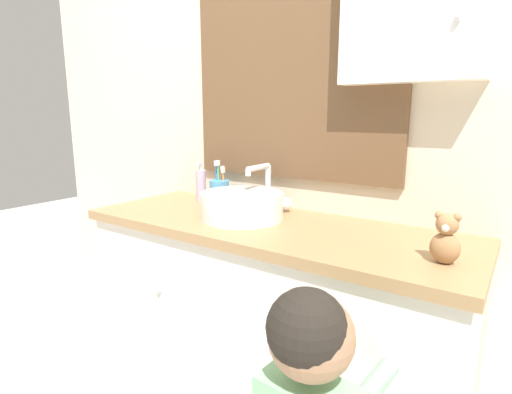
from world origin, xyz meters
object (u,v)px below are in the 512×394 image
Objects in this scene: soap_dispenser at (201,185)px; teddy_bear at (446,239)px; toothbrush_holder at (219,191)px; sink_basin at (243,205)px.

teddy_bear is at bearing -11.82° from soap_dispenser.
toothbrush_holder is 0.09m from soap_dispenser.
toothbrush_holder is 1.37× the size of teddy_bear.
sink_basin is at bearing -33.44° from toothbrush_holder.
sink_basin is 0.36m from soap_dispenser.
soap_dispenser reaches higher than teddy_bear.
toothbrush_holder is (-0.24, 0.16, 0.00)m from sink_basin.
toothbrush_holder is 0.97m from teddy_bear.
sink_basin reaches higher than soap_dispenser.
toothbrush_holder is at bearing 146.56° from sink_basin.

